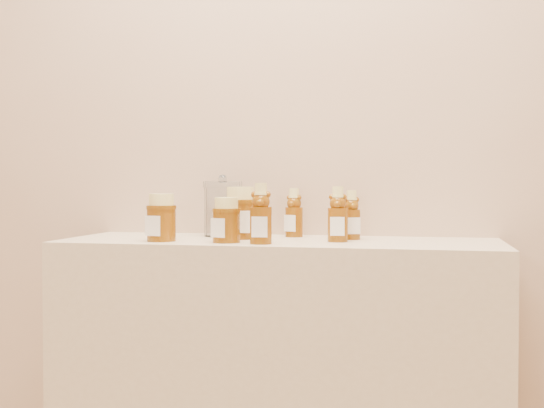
% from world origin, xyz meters
% --- Properties ---
extents(wall_back, '(3.50, 0.02, 2.70)m').
position_xyz_m(wall_back, '(0.00, 1.75, 1.35)').
color(wall_back, tan).
rests_on(wall_back, ground).
extents(display_table, '(1.20, 0.40, 0.90)m').
position_xyz_m(display_table, '(0.00, 1.55, 0.45)').
color(display_table, '#C2AF8E').
rests_on(display_table, ground).
extents(bear_bottle_back_left, '(0.07, 0.07, 0.16)m').
position_xyz_m(bear_bottle_back_left, '(0.02, 1.67, 0.98)').
color(bear_bottle_back_left, '#613107').
rests_on(bear_bottle_back_left, display_table).
extents(bear_bottle_back_mid, '(0.06, 0.06, 0.16)m').
position_xyz_m(bear_bottle_back_mid, '(0.15, 1.66, 0.98)').
color(bear_bottle_back_mid, '#613107').
rests_on(bear_bottle_back_mid, display_table).
extents(bear_bottle_back_right, '(0.07, 0.07, 0.15)m').
position_xyz_m(bear_bottle_back_right, '(0.19, 1.61, 0.98)').
color(bear_bottle_back_right, '#613107').
rests_on(bear_bottle_back_right, display_table).
extents(bear_bottle_front_left, '(0.07, 0.07, 0.18)m').
position_xyz_m(bear_bottle_front_left, '(-0.02, 1.42, 0.99)').
color(bear_bottle_front_left, '#613107').
rests_on(bear_bottle_front_left, display_table).
extents(bear_bottle_front_right, '(0.06, 0.06, 0.17)m').
position_xyz_m(bear_bottle_front_right, '(0.16, 1.53, 0.98)').
color(bear_bottle_front_right, '#613107').
rests_on(bear_bottle_front_right, display_table).
extents(honey_jar_left, '(0.10, 0.10, 0.13)m').
position_xyz_m(honey_jar_left, '(-0.30, 1.45, 0.96)').
color(honey_jar_left, '#613107').
rests_on(honey_jar_left, display_table).
extents(honey_jar_back, '(0.11, 0.11, 0.15)m').
position_xyz_m(honey_jar_back, '(-0.12, 1.57, 0.97)').
color(honey_jar_back, '#613107').
rests_on(honey_jar_back, display_table).
extents(honey_jar_front, '(0.10, 0.10, 0.12)m').
position_xyz_m(honey_jar_front, '(-0.12, 1.44, 0.96)').
color(honey_jar_front, '#613107').
rests_on(honey_jar_front, display_table).
extents(glass_canister, '(0.13, 0.13, 0.18)m').
position_xyz_m(glass_canister, '(-0.19, 1.65, 0.99)').
color(glass_canister, white).
rests_on(glass_canister, display_table).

